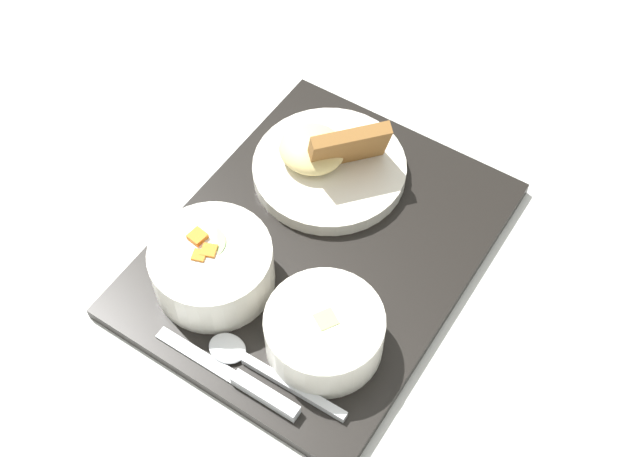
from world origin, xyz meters
name	(u,v)px	position (x,y,z in m)	size (l,w,h in m)	color
ground_plane	(320,252)	(0.00, 0.00, 0.00)	(4.00, 4.00, 0.00)	silver
serving_tray	(320,248)	(0.00, 0.00, 0.01)	(0.43, 0.35, 0.02)	black
bowl_salad	(212,265)	(-0.10, 0.07, 0.05)	(0.13, 0.13, 0.06)	silver
bowl_soup	(324,330)	(-0.11, -0.06, 0.05)	(0.12, 0.12, 0.05)	silver
plate_main	(328,162)	(0.09, 0.04, 0.03)	(0.18, 0.18, 0.09)	silver
knife	(249,386)	(-0.18, -0.02, 0.02)	(0.02, 0.17, 0.01)	silver
spoon	(257,366)	(-0.16, -0.02, 0.02)	(0.03, 0.16, 0.01)	silver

